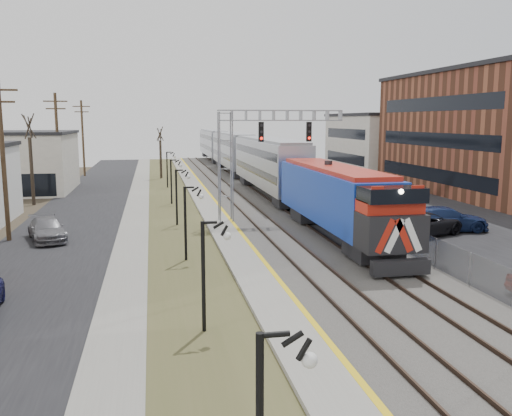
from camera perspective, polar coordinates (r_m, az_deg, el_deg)
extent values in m
cube|color=black|center=(46.17, -18.05, -0.45)|extent=(7.00, 120.00, 0.04)
cube|color=gray|center=(45.81, -12.47, -0.25)|extent=(2.00, 120.00, 0.08)
cube|color=#494A27|center=(45.82, -8.72, -0.15)|extent=(4.00, 120.00, 0.06)
cube|color=gray|center=(46.01, -4.98, 0.07)|extent=(2.00, 120.00, 0.24)
cube|color=#595651|center=(46.79, 1.12, 0.23)|extent=(8.00, 120.00, 0.20)
cube|color=black|center=(50.65, 14.52, 0.54)|extent=(16.00, 120.00, 0.04)
cube|color=gold|center=(46.09, -3.90, 0.26)|extent=(0.24, 120.00, 0.01)
cube|color=#2D2119|center=(46.27, -2.22, 0.35)|extent=(0.08, 120.00, 0.15)
cube|color=#2D2119|center=(46.52, -0.39, 0.40)|extent=(0.08, 120.00, 0.15)
cube|color=#2D2119|center=(46.92, 2.01, 0.47)|extent=(0.08, 120.00, 0.15)
cube|color=#2D2119|center=(47.27, 3.79, 0.52)|extent=(0.08, 120.00, 0.15)
cube|color=#1437A7|center=(33.52, 8.63, 0.65)|extent=(3.00, 17.00, 4.25)
cube|color=black|center=(26.01, 14.96, -6.05)|extent=(2.80, 0.50, 0.70)
cube|color=#A1A5AC|center=(52.90, 1.29, 4.45)|extent=(3.00, 22.00, 5.33)
cube|color=#A1A5AC|center=(75.29, -2.40, 5.87)|extent=(3.00, 22.00, 5.33)
cube|color=#A1A5AC|center=(97.86, -4.39, 6.62)|extent=(3.00, 22.00, 5.33)
cube|color=gray|center=(38.69, -3.24, 4.15)|extent=(1.00, 1.00, 8.00)
cube|color=gray|center=(39.27, 2.59, 9.71)|extent=(9.00, 0.80, 0.80)
cube|color=black|center=(38.52, 0.54, 8.02)|extent=(0.35, 0.25, 1.40)
cube|color=black|center=(39.36, 5.59, 8.00)|extent=(0.35, 0.25, 1.40)
cylinder|color=black|center=(19.05, -5.56, -7.33)|extent=(0.14, 0.14, 4.00)
cylinder|color=black|center=(28.76, -7.45, -1.70)|extent=(0.14, 0.14, 4.00)
cylinder|color=black|center=(38.61, -8.37, 1.07)|extent=(0.14, 0.14, 4.00)
cylinder|color=black|center=(48.52, -8.92, 2.71)|extent=(0.14, 0.14, 4.00)
cylinder|color=black|center=(60.46, -9.34, 3.97)|extent=(0.14, 0.14, 4.00)
cylinder|color=#4C3823|center=(36.37, -25.07, 4.56)|extent=(0.28, 0.28, 10.00)
cylinder|color=#4C3823|center=(55.95, -20.13, 6.20)|extent=(0.28, 0.28, 10.00)
cylinder|color=#4C3823|center=(75.75, -17.76, 6.97)|extent=(0.28, 0.28, 10.00)
cube|color=gray|center=(47.73, 6.06, 1.21)|extent=(0.04, 120.00, 1.60)
cube|color=beige|center=(62.28, -25.23, 4.29)|extent=(14.00, 12.00, 6.00)
cube|color=brown|center=(61.58, 24.66, 7.08)|extent=(16.00, 26.00, 12.00)
cube|color=beige|center=(83.28, 14.53, 6.59)|extent=(16.00, 18.00, 8.00)
cylinder|color=#382D23|center=(51.44, -22.53, 3.57)|extent=(0.30, 0.30, 5.95)
cylinder|color=#382D23|center=(70.38, -10.00, 5.04)|extent=(0.30, 0.30, 4.90)
imported|color=black|center=(36.72, 17.35, -1.62)|extent=(6.13, 4.56, 1.55)
imported|color=navy|center=(38.54, 19.33, -1.15)|extent=(5.85, 2.86, 1.64)
imported|color=slate|center=(44.45, 14.42, 0.19)|extent=(4.15, 2.97, 1.31)
imported|color=slate|center=(36.04, -21.16, -2.17)|extent=(3.24, 5.07, 1.37)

